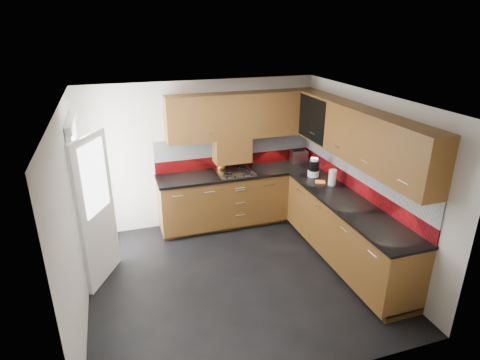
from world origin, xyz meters
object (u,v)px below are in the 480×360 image
object	(u,v)px
toaster	(299,156)
food_processor	(314,168)
gas_hob	(235,172)
utensil_pot	(221,163)

from	to	relation	value
toaster	food_processor	xyz separation A→B (m)	(-0.08, -0.70, 0.04)
gas_hob	toaster	xyz separation A→B (m)	(1.22, 0.17, 0.08)
gas_hob	utensil_pot	size ratio (longest dim) A/B	1.25
utensil_pot	toaster	size ratio (longest dim) A/B	1.62
gas_hob	food_processor	size ratio (longest dim) A/B	1.96
utensil_pot	toaster	xyz separation A→B (m)	(1.38, -0.07, -0.00)
gas_hob	utensil_pot	distance (m)	0.30
toaster	utensil_pot	bearing A→B (deg)	177.06
gas_hob	food_processor	world-z (taller)	food_processor
toaster	gas_hob	bearing A→B (deg)	-172.22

